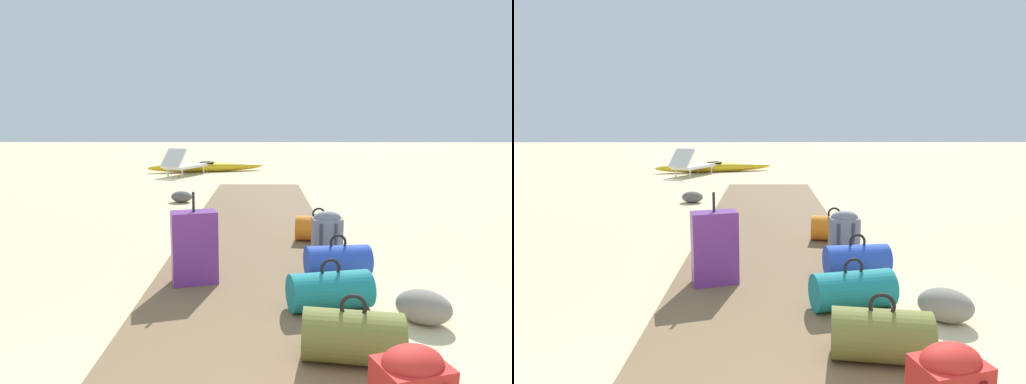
{
  "view_description": "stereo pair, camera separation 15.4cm",
  "coord_description": "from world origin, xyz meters",
  "views": [
    {
      "loc": [
        0.08,
        -1.03,
        1.51
      ],
      "look_at": [
        -0.01,
        5.03,
        0.55
      ],
      "focal_mm": 30.59,
      "sensor_mm": 36.0,
      "label": 1
    },
    {
      "loc": [
        -0.07,
        -1.03,
        1.51
      ],
      "look_at": [
        -0.01,
        5.03,
        0.55
      ],
      "focal_mm": 30.59,
      "sensor_mm": 36.0,
      "label": 2
    }
  ],
  "objects": [
    {
      "name": "duffel_bag_orange",
      "position": [
        0.77,
        4.18,
        0.23
      ],
      "size": [
        0.6,
        0.39,
        0.41
      ],
      "color": "orange",
      "rests_on": "boardwalk"
    },
    {
      "name": "ground_plane",
      "position": [
        0.0,
        3.66,
        0.0
      ],
      "size": [
        60.0,
        60.0,
        0.0
      ],
      "primitive_type": "plane",
      "color": "beige"
    },
    {
      "name": "duffel_bag_olive",
      "position": [
        0.63,
        1.43,
        0.24
      ],
      "size": [
        0.64,
        0.41,
        0.43
      ],
      "color": "olive",
      "rests_on": "boardwalk"
    },
    {
      "name": "duffel_bag_teal",
      "position": [
        0.61,
        2.19,
        0.23
      ],
      "size": [
        0.68,
        0.42,
        0.41
      ],
      "color": "#197A7F",
      "rests_on": "boardwalk"
    },
    {
      "name": "lounge_chair",
      "position": [
        -2.22,
        11.48,
        0.33
      ],
      "size": [
        1.18,
        1.64,
        0.8
      ],
      "color": "white",
      "rests_on": "ground"
    },
    {
      "name": "duffel_bag_blue",
      "position": [
        0.79,
        2.94,
        0.23
      ],
      "size": [
        0.63,
        0.36,
        0.41
      ],
      "color": "#2847B7",
      "rests_on": "boardwalk"
    },
    {
      "name": "kayak",
      "position": [
        -1.66,
        12.54,
        0.15
      ],
      "size": [
        3.63,
        1.49,
        0.31
      ],
      "color": "gold",
      "rests_on": "ground"
    },
    {
      "name": "boardwalk",
      "position": [
        0.0,
        4.57,
        0.04
      ],
      "size": [
        1.84,
        9.14,
        0.08
      ],
      "primitive_type": "cube",
      "color": "brown",
      "rests_on": "ground"
    },
    {
      "name": "backpack_grey",
      "position": [
        0.79,
        3.58,
        0.34
      ],
      "size": [
        0.32,
        0.22,
        0.49
      ],
      "color": "slate",
      "rests_on": "boardwalk"
    },
    {
      "name": "rock_left_mid",
      "position": [
        -1.48,
        7.21,
        0.11
      ],
      "size": [
        0.45,
        0.37,
        0.21
      ],
      "primitive_type": "ellipsoid",
      "rotation": [
        0.0,
        0.0,
        2.98
      ],
      "color": "#5B5651",
      "rests_on": "ground"
    },
    {
      "name": "rock_right_far",
      "position": [
        1.31,
        2.13,
        0.13
      ],
      "size": [
        0.51,
        0.46,
        0.26
      ],
      "primitive_type": "ellipsoid",
      "rotation": [
        0.0,
        0.0,
        2.63
      ],
      "color": "gray",
      "rests_on": "ground"
    },
    {
      "name": "suitcase_purple",
      "position": [
        -0.53,
        2.74,
        0.41
      ],
      "size": [
        0.44,
        0.32,
        0.83
      ],
      "color": "#6B2D84",
      "rests_on": "boardwalk"
    }
  ]
}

